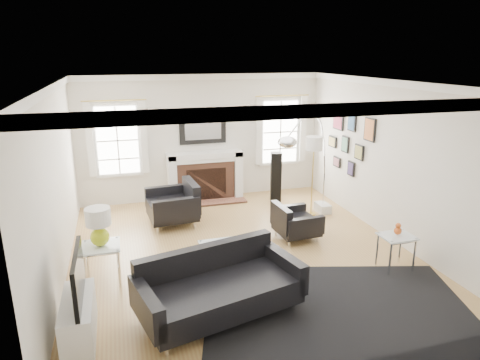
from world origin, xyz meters
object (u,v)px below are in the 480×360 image
object	(u,v)px
arc_floor_lamp	(308,164)
sofa	(218,287)
coffee_table	(237,252)
gourd_lamp	(99,224)
fireplace	(205,177)
armchair_left	(175,205)
armchair_right	(294,223)

from	to	relation	value
arc_floor_lamp	sofa	bearing A→B (deg)	-134.10
coffee_table	gourd_lamp	bearing A→B (deg)	167.81
fireplace	armchair_left	size ratio (longest dim) A/B	1.57
gourd_lamp	arc_floor_lamp	distance (m)	3.92
arc_floor_lamp	fireplace	bearing A→B (deg)	126.65
armchair_left	arc_floor_lamp	bearing A→B (deg)	-18.74
fireplace	armchair_right	size ratio (longest dim) A/B	2.03
armchair_right	gourd_lamp	xyz separation A→B (m)	(-3.28, -0.66, 0.61)
armchair_left	coffee_table	bearing A→B (deg)	-76.33
gourd_lamp	armchair_left	bearing A→B (deg)	55.83
gourd_lamp	fireplace	bearing A→B (deg)	55.65
sofa	armchair_right	distance (m)	2.65
fireplace	gourd_lamp	xyz separation A→B (m)	(-2.20, -3.22, 0.37)
sofa	arc_floor_lamp	world-z (taller)	arc_floor_lamp
fireplace	gourd_lamp	bearing A→B (deg)	-124.35
armchair_left	armchair_right	size ratio (longest dim) A/B	1.29
armchair_left	gourd_lamp	world-z (taller)	gourd_lamp
gourd_lamp	arc_floor_lamp	world-z (taller)	arc_floor_lamp
gourd_lamp	arc_floor_lamp	size ratio (longest dim) A/B	0.25
armchair_right	gourd_lamp	distance (m)	3.40
armchair_left	gourd_lamp	size ratio (longest dim) A/B	1.91
fireplace	gourd_lamp	size ratio (longest dim) A/B	2.99
fireplace	armchair_left	distance (m)	1.53
sofa	gourd_lamp	bearing A→B (deg)	139.25
coffee_table	arc_floor_lamp	size ratio (longest dim) A/B	0.44
armchair_right	arc_floor_lamp	xyz separation A→B (m)	(0.46, 0.50, 0.93)
fireplace	coffee_table	bearing A→B (deg)	-94.47
sofa	coffee_table	distance (m)	0.95
sofa	gourd_lamp	world-z (taller)	gourd_lamp
armchair_right	coffee_table	world-z (taller)	armchair_right
armchair_left	armchair_right	xyz separation A→B (m)	(1.94, -1.31, -0.08)
fireplace	coffee_table	size ratio (longest dim) A/B	1.70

